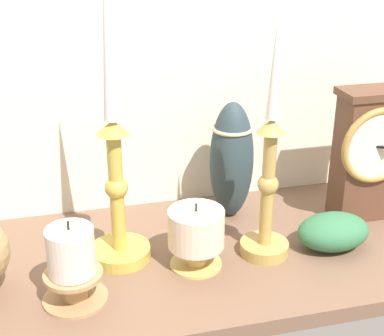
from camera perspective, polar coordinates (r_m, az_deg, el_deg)
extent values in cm
cube|color=brown|center=(88.52, 2.66, -8.75)|extent=(100.00, 36.00, 2.40)
cube|color=silver|center=(93.39, -0.28, 15.28)|extent=(120.00, 2.00, 65.00)
cube|color=brown|center=(96.89, 17.06, 0.96)|extent=(9.56, 5.65, 20.95)
cube|color=brown|center=(93.32, 17.88, 7.23)|extent=(10.70, 6.32, 1.20)
torus|color=#B78944|center=(93.14, 18.29, 2.14)|extent=(12.64, 1.15, 12.64)
cylinder|color=silver|center=(93.06, 18.32, 2.11)|extent=(10.57, 0.40, 10.57)
cube|color=black|center=(92.82, 18.41, 2.05)|extent=(3.51, 2.99, 0.30)
cylinder|color=tan|center=(86.98, 7.28, -7.96)|extent=(7.35, 7.35, 1.80)
cylinder|color=tan|center=(82.28, 7.63, -2.20)|extent=(1.91, 1.91, 17.63)
sphere|color=tan|center=(81.90, 7.66, -1.65)|extent=(3.06, 3.06, 3.06)
cone|color=tan|center=(78.48, 8.02, 4.24)|extent=(4.14, 4.14, 2.00)
cone|color=white|center=(76.13, 8.38, 10.08)|extent=(1.82, 1.82, 14.47)
cylinder|color=gold|center=(85.81, -7.23, -8.44)|extent=(9.00, 9.00, 1.80)
cylinder|color=gold|center=(80.98, -7.59, -2.53)|extent=(2.10, 2.10, 17.94)
sphere|color=gold|center=(80.58, -7.63, -1.96)|extent=(3.35, 3.35, 3.35)
cone|color=gold|center=(77.08, -7.99, 4.11)|extent=(4.63, 4.63, 2.00)
cone|color=white|center=(74.10, -8.49, 12.17)|extent=(2.28, 2.28, 20.09)
cylinder|color=tan|center=(83.20, 0.41, -8.88)|extent=(3.04, 3.04, 2.97)
cylinder|color=tan|center=(83.80, 0.41, -9.50)|extent=(7.60, 7.60, 0.80)
cylinder|color=tan|center=(82.41, 0.41, -8.01)|extent=(6.84, 6.84, 0.60)
cylinder|color=beige|center=(80.77, 0.42, -6.10)|extent=(8.11, 8.11, 5.55)
cylinder|color=black|center=(79.13, 0.42, -3.99)|extent=(0.30, 0.30, 1.20)
cylinder|color=#AC8255|center=(77.77, -11.76, -11.65)|extent=(3.47, 3.47, 3.94)
cylinder|color=#AC8255|center=(78.68, -11.66, -12.58)|extent=(8.67, 8.67, 0.80)
cylinder|color=#AC8255|center=(76.65, -11.88, -10.45)|extent=(7.80, 7.80, 0.60)
cylinder|color=beige|center=(74.72, -12.12, -8.19)|extent=(6.23, 6.23, 6.34)
cylinder|color=black|center=(72.82, -12.37, -5.67)|extent=(0.30, 0.30, 1.20)
ellipsoid|color=#2C3C43|center=(93.04, 4.00, 0.75)|extent=(7.21, 7.21, 20.03)
torus|color=#CCB78C|center=(90.98, 4.10, 3.99)|extent=(6.73, 6.73, 0.60)
ellipsoid|color=#336D46|center=(89.29, 14.04, -6.23)|extent=(11.28, 7.90, 5.55)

